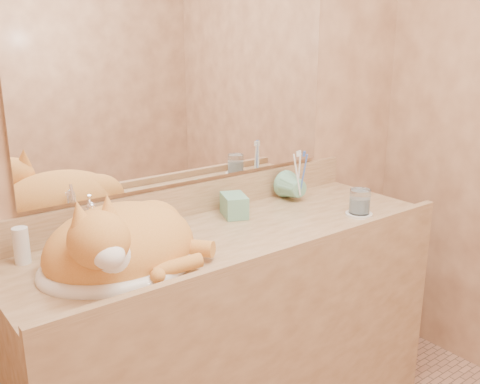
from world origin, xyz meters
TOP-DOWN VIEW (x-y plane):
  - wall_back at (0.00, 1.00)m, footprint 2.40×0.02m
  - vanity_counter at (0.00, 0.72)m, footprint 1.60×0.55m
  - mirror at (0.00, 0.99)m, footprint 1.30×0.02m
  - sink_basin at (-0.45, 0.70)m, footprint 0.50×0.42m
  - faucet at (-0.45, 0.89)m, footprint 0.08×0.13m
  - cat at (-0.44, 0.69)m, footprint 0.52×0.44m
  - soap_dispenser at (0.09, 0.81)m, footprint 0.11×0.11m
  - toothbrush_cup at (0.43, 0.83)m, footprint 0.13×0.13m
  - toothbrushes at (0.43, 0.83)m, footprint 0.04×0.04m
  - saucer at (0.50, 0.58)m, footprint 0.10×0.10m
  - water_glass at (0.50, 0.58)m, footprint 0.08×0.08m
  - lotion_bottle at (-0.67, 0.91)m, footprint 0.05×0.05m

SIDE VIEW (x-z plane):
  - vanity_counter at x=0.00m, z-range 0.00..0.85m
  - saucer at x=0.50m, z-range 0.85..0.86m
  - toothbrush_cup at x=0.43m, z-range 0.85..0.96m
  - water_glass at x=0.50m, z-range 0.86..0.95m
  - lotion_bottle at x=-0.67m, z-range 0.85..0.96m
  - sink_basin at x=-0.45m, z-range 0.85..1.00m
  - faucet at x=-0.45m, z-range 0.85..1.02m
  - cat at x=-0.44m, z-range 0.80..1.07m
  - soap_dispenser at x=0.09m, z-range 0.85..1.04m
  - toothbrushes at x=0.43m, z-range 0.87..1.10m
  - wall_back at x=0.00m, z-range 0.00..2.50m
  - mirror at x=0.00m, z-range 0.99..1.79m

